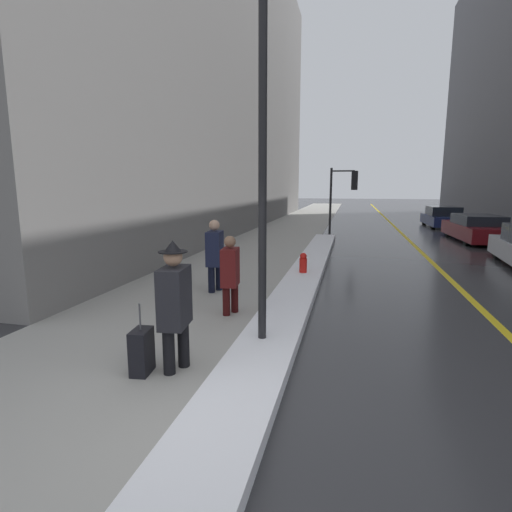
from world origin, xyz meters
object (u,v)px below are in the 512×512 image
at_px(pedestrian_trailing, 230,271).
at_px(rolling_suitcase, 142,352).
at_px(fire_hydrant, 303,266).
at_px(parked_car_navy, 443,217).
at_px(pedestrian_in_fedora, 175,301).
at_px(pedestrian_with_shoulder_bag, 215,252).
at_px(parked_car_maroon, 476,229).
at_px(traffic_light_near, 346,187).
at_px(lamp_post, 263,126).

bearing_deg(pedestrian_trailing, rolling_suitcase, -14.92).
bearing_deg(rolling_suitcase, fire_hydrant, 160.35).
xyz_separation_m(pedestrian_trailing, parked_car_navy, (7.54, 19.04, -0.26)).
xyz_separation_m(pedestrian_in_fedora, rolling_suitcase, (-0.40, -0.19, -0.65)).
bearing_deg(rolling_suitcase, parked_car_navy, 153.46).
distance_m(pedestrian_in_fedora, rolling_suitcase, 0.79).
distance_m(pedestrian_trailing, pedestrian_with_shoulder_bag, 1.73).
height_order(pedestrian_in_fedora, fire_hydrant, pedestrian_in_fedora).
distance_m(parked_car_maroon, fire_hydrant, 11.35).
height_order(pedestrian_in_fedora, pedestrian_trailing, pedestrian_in_fedora).
bearing_deg(traffic_light_near, lamp_post, -95.15).
distance_m(pedestrian_in_fedora, fire_hydrant, 5.83).
relative_size(parked_car_maroon, rolling_suitcase, 5.13).
height_order(lamp_post, rolling_suitcase, lamp_post).
bearing_deg(lamp_post, rolling_suitcase, -139.17).
distance_m(pedestrian_in_fedora, pedestrian_trailing, 2.45).
bearing_deg(parked_car_navy, fire_hydrant, 156.19).
bearing_deg(pedestrian_in_fedora, parked_car_maroon, 146.52).
height_order(pedestrian_in_fedora, parked_car_navy, pedestrian_in_fedora).
xyz_separation_m(parked_car_maroon, parked_car_navy, (-0.08, 6.56, 0.01)).
relative_size(traffic_light_near, parked_car_navy, 0.79).
bearing_deg(parked_car_maroon, pedestrian_trailing, 146.53).
bearing_deg(pedestrian_in_fedora, pedestrian_with_shoulder_bag, -174.52).
height_order(pedestrian_in_fedora, rolling_suitcase, pedestrian_in_fedora).
xyz_separation_m(lamp_post, pedestrian_in_fedora, (-0.94, -0.97, -2.28)).
bearing_deg(pedestrian_in_fedora, parked_car_navy, 154.24).
xyz_separation_m(lamp_post, parked_car_navy, (6.59, 20.52, -2.65)).
bearing_deg(traffic_light_near, parked_car_navy, 45.57).
distance_m(parked_car_navy, rolling_suitcase, 23.08).
distance_m(traffic_light_near, pedestrian_in_fedora, 15.57).
relative_size(pedestrian_in_fedora, parked_car_maroon, 0.36).
bearing_deg(pedestrian_in_fedora, rolling_suitcase, -70.93).
bearing_deg(traffic_light_near, pedestrian_in_fedora, -98.39).
height_order(traffic_light_near, pedestrian_with_shoulder_bag, traffic_light_near).
xyz_separation_m(lamp_post, traffic_light_near, (0.92, 14.42, -0.86)).
bearing_deg(fire_hydrant, parked_car_navy, 67.46).
bearing_deg(parked_car_maroon, parked_car_navy, -1.33).
distance_m(traffic_light_near, fire_hydrant, 9.93).
relative_size(traffic_light_near, pedestrian_in_fedora, 1.89).
height_order(traffic_light_near, pedestrian_in_fedora, traffic_light_near).
xyz_separation_m(pedestrian_with_shoulder_bag, parked_car_navy, (8.37, 17.53, -0.35)).
relative_size(pedestrian_in_fedora, fire_hydrant, 2.49).
distance_m(lamp_post, fire_hydrant, 5.55).
relative_size(pedestrian_with_shoulder_bag, fire_hydrant, 2.38).
bearing_deg(pedestrian_with_shoulder_bag, fire_hydrant, 127.41).
bearing_deg(parked_car_maroon, pedestrian_in_fedora, 150.90).
bearing_deg(pedestrian_with_shoulder_bag, pedestrian_trailing, 22.29).
bearing_deg(rolling_suitcase, pedestrian_trailing, 165.08).
height_order(pedestrian_trailing, parked_car_navy, pedestrian_trailing).
relative_size(pedestrian_trailing, pedestrian_with_shoulder_bag, 0.90).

